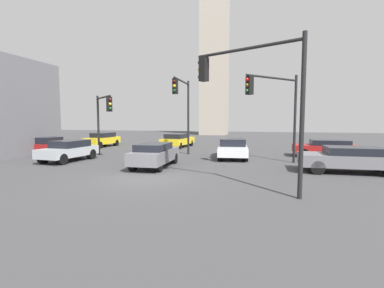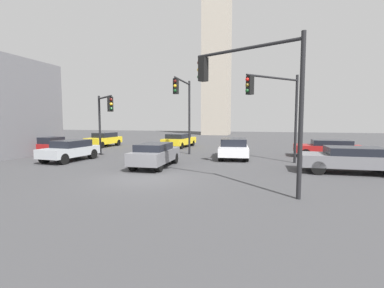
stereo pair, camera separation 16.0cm
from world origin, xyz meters
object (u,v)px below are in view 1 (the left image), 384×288
(traffic_light_0, at_px, (249,84))
(car_1, at_px, (327,148))
(car_2, at_px, (178,140))
(car_7, at_px, (43,145))
(traffic_light_1, at_px, (104,112))
(traffic_light_3, at_px, (274,100))
(car_0, at_px, (155,154))
(car_3, at_px, (69,150))
(car_6, at_px, (102,139))
(car_4, at_px, (233,148))
(traffic_light_4, at_px, (183,101))
(car_5, at_px, (350,158))

(traffic_light_0, bearing_deg, car_1, -90.08)
(car_2, distance_m, car_7, 11.79)
(traffic_light_1, xyz_separation_m, car_1, (15.74, 4.09, -2.57))
(traffic_light_3, relative_size, car_0, 1.26)
(car_0, bearing_deg, traffic_light_3, -72.63)
(car_3, relative_size, car_6, 0.96)
(traffic_light_0, height_order, traffic_light_1, traffic_light_0)
(traffic_light_1, height_order, traffic_light_3, traffic_light_3)
(traffic_light_1, bearing_deg, car_4, 54.19)
(traffic_light_4, bearing_deg, traffic_light_1, -76.65)
(car_4, bearing_deg, car_6, -116.60)
(car_5, xyz_separation_m, car_6, (-19.97, 9.22, 0.01))
(traffic_light_3, xyz_separation_m, car_5, (3.73, -1.47, -3.17))
(car_6, bearing_deg, traffic_light_0, 50.01)
(traffic_light_4, relative_size, car_7, 1.43)
(car_2, relative_size, car_6, 1.14)
(traffic_light_1, distance_m, car_6, 8.61)
(traffic_light_1, bearing_deg, car_7, -139.84)
(car_1, bearing_deg, traffic_light_4, 16.03)
(traffic_light_0, distance_m, car_2, 17.62)
(traffic_light_4, xyz_separation_m, car_1, (10.24, 2.65, -3.40))
(traffic_light_4, relative_size, car_2, 1.18)
(traffic_light_1, bearing_deg, car_2, 113.27)
(traffic_light_0, height_order, car_4, traffic_light_0)
(traffic_light_4, xyz_separation_m, car_3, (-6.75, -3.73, -3.35))
(traffic_light_3, height_order, car_4, traffic_light_3)
(car_7, bearing_deg, car_5, 174.80)
(traffic_light_1, height_order, car_7, traffic_light_1)
(traffic_light_3, xyz_separation_m, car_6, (-16.23, 7.75, -3.15))
(car_5, bearing_deg, car_2, -40.92)
(traffic_light_4, bearing_deg, traffic_light_3, 68.80)
(car_2, distance_m, car_3, 11.48)
(car_5, bearing_deg, traffic_light_1, -8.85)
(traffic_light_3, bearing_deg, car_5, 111.97)
(car_2, bearing_deg, traffic_light_0, -148.89)
(traffic_light_1, xyz_separation_m, traffic_light_4, (5.50, 1.44, 0.83))
(traffic_light_3, xyz_separation_m, car_3, (-13.01, -1.47, -3.17))
(car_7, bearing_deg, car_1, -168.09)
(car_4, bearing_deg, car_2, -143.07)
(traffic_light_1, relative_size, car_0, 1.05)
(traffic_light_0, height_order, car_5, traffic_light_0)
(car_6, bearing_deg, car_7, -6.26)
(traffic_light_0, relative_size, car_4, 1.22)
(traffic_light_4, distance_m, car_3, 8.41)
(car_6, bearing_deg, car_0, 46.80)
(car_3, distance_m, car_5, 16.74)
(car_5, distance_m, car_6, 21.99)
(car_2, bearing_deg, car_3, 163.40)
(car_5, bearing_deg, traffic_light_4, -20.92)
(car_2, relative_size, car_7, 1.21)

